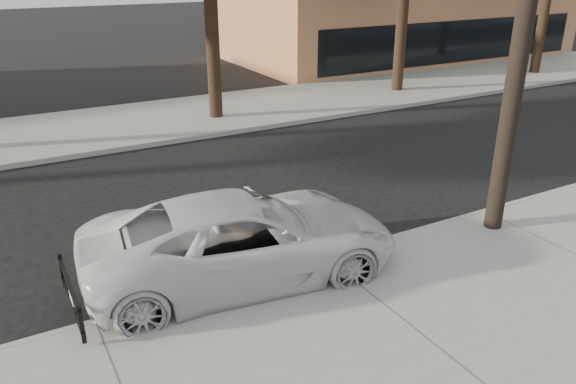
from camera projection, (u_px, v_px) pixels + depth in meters
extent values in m
plane|color=black|center=(270.00, 219.00, 11.81)|extent=(120.00, 120.00, 0.00)
cube|color=gray|center=(404.00, 324.00, 8.32)|extent=(90.00, 4.40, 0.15)
cube|color=gray|center=(152.00, 121.00, 18.63)|extent=(90.00, 5.00, 0.15)
cube|color=#9E9B93|center=(324.00, 260.00, 10.09)|extent=(90.00, 0.12, 0.16)
cube|color=#AA6847|center=(393.00, 18.00, 31.11)|extent=(18.00, 10.00, 4.00)
cylinder|color=black|center=(213.00, 44.00, 18.02)|extent=(0.44, 0.44, 4.75)
cylinder|color=black|center=(401.00, 33.00, 21.92)|extent=(0.44, 0.44, 4.40)
cylinder|color=black|center=(543.00, 21.00, 25.30)|extent=(0.44, 0.44, 4.60)
imported|color=silver|center=(243.00, 238.00, 9.43)|extent=(5.58, 3.14, 1.47)
cube|color=#F2510C|center=(340.00, 267.00, 9.69)|extent=(0.52, 0.52, 0.02)
cone|color=#F2510C|center=(341.00, 248.00, 9.54)|extent=(0.46, 0.46, 0.77)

